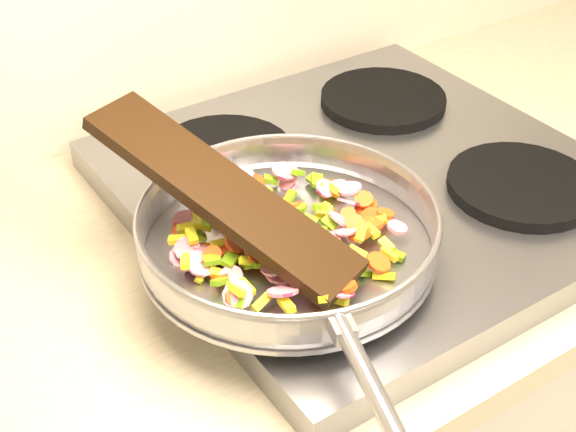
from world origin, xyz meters
TOP-DOWN VIEW (x-y plane):
  - cooktop at (-0.70, 1.67)m, footprint 0.60×0.60m
  - grate_fl at (-0.84, 1.52)m, footprint 0.19×0.19m
  - grate_fr at (-0.56, 1.52)m, footprint 0.19×0.19m
  - grate_bl at (-0.84, 1.81)m, footprint 0.19×0.19m
  - grate_br at (-0.56, 1.81)m, footprint 0.19×0.19m
  - saute_pan at (-0.89, 1.57)m, footprint 0.37×0.53m
  - vegetable_heap at (-0.89, 1.58)m, footprint 0.26×0.28m
  - wooden_spatula at (-0.95, 1.62)m, footprint 0.19×0.34m

SIDE VIEW (x-z plane):
  - cooktop at x=-0.70m, z-range 0.90..0.94m
  - grate_fl at x=-0.84m, z-range 0.94..0.96m
  - grate_fr at x=-0.56m, z-range 0.94..0.96m
  - grate_bl at x=-0.84m, z-range 0.94..0.96m
  - grate_br at x=-0.56m, z-range 0.94..0.96m
  - vegetable_heap at x=-0.89m, z-range 0.95..1.00m
  - saute_pan at x=-0.89m, z-range 0.96..1.01m
  - wooden_spatula at x=-0.95m, z-range 0.97..1.09m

